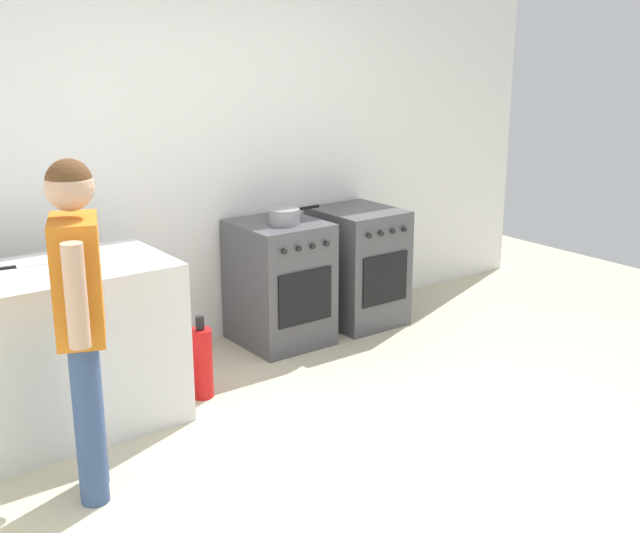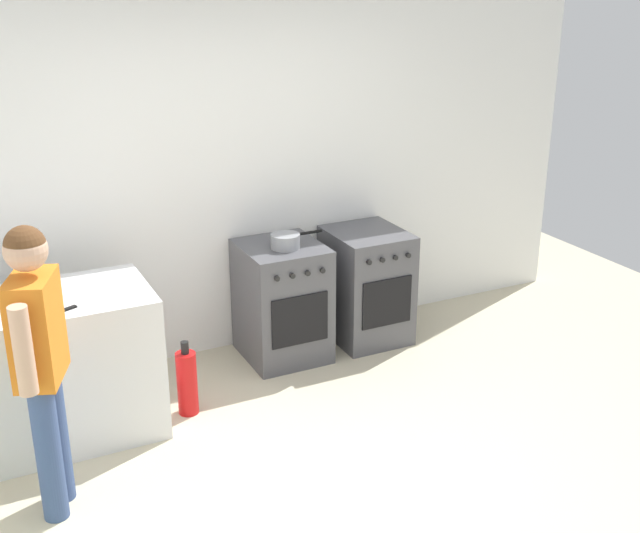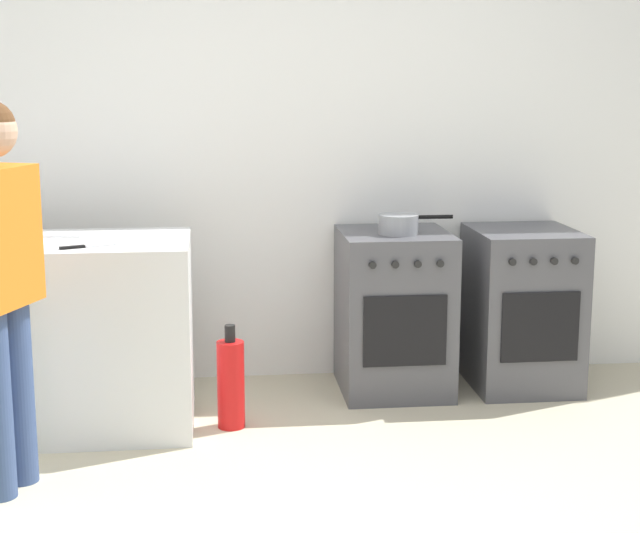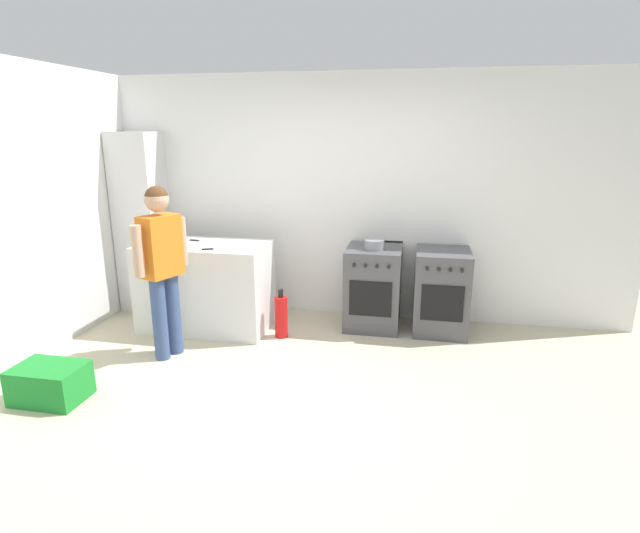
% 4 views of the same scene
% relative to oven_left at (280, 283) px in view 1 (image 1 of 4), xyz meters
% --- Properties ---
extents(ground_plane, '(8.00, 8.00, 0.00)m').
position_rel_oven_left_xyz_m(ground_plane, '(-0.35, -1.58, -0.43)').
color(ground_plane, beige).
extents(back_wall, '(6.00, 0.10, 2.60)m').
position_rel_oven_left_xyz_m(back_wall, '(-0.35, 0.37, 0.87)').
color(back_wall, white).
rests_on(back_wall, ground).
extents(counter_unit, '(1.30, 0.70, 0.90)m').
position_rel_oven_left_xyz_m(counter_unit, '(-1.70, -0.38, 0.02)').
color(counter_unit, silver).
rests_on(counter_unit, ground).
extents(oven_left, '(0.56, 0.62, 0.85)m').
position_rel_oven_left_xyz_m(oven_left, '(0.00, 0.00, 0.00)').
color(oven_left, '#4C4C51').
rests_on(oven_left, ground).
extents(oven_right, '(0.54, 0.62, 0.85)m').
position_rel_oven_left_xyz_m(oven_right, '(0.69, -0.00, -0.00)').
color(oven_right, '#4C4C51').
rests_on(oven_right, ground).
extents(pot, '(0.38, 0.20, 0.10)m').
position_rel_oven_left_xyz_m(pot, '(0.01, -0.06, 0.47)').
color(pot, gray).
rests_on(pot, oven_left).
extents(knife_bread, '(0.35, 0.08, 0.01)m').
position_rel_oven_left_xyz_m(knife_bread, '(-1.75, -0.27, 0.48)').
color(knife_bread, silver).
rests_on(knife_bread, counter_unit).
extents(knife_utility, '(0.24, 0.13, 0.01)m').
position_rel_oven_left_xyz_m(knife_utility, '(-1.50, -0.58, 0.48)').
color(knife_utility, silver).
rests_on(knife_utility, counter_unit).
extents(person, '(0.31, 0.54, 1.56)m').
position_rel_oven_left_xyz_m(person, '(-1.77, -1.09, 0.49)').
color(person, '#384C7A').
rests_on(person, ground).
extents(fire_extinguisher, '(0.13, 0.13, 0.50)m').
position_rel_oven_left_xyz_m(fire_extinguisher, '(-0.87, -0.48, -0.21)').
color(fire_extinguisher, red).
rests_on(fire_extinguisher, ground).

